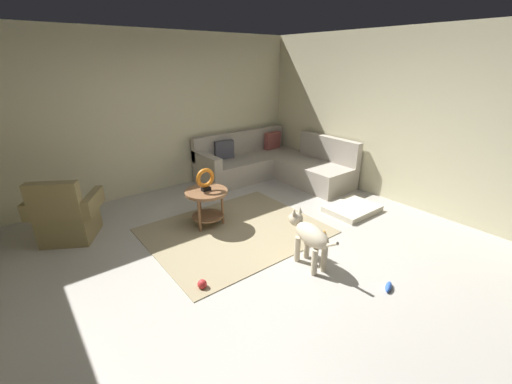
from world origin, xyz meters
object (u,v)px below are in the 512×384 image
object	(u,v)px
sectional_couch	(273,165)
side_table	(207,199)
armchair	(67,217)
dog	(309,236)
dog_toy_bone	(388,287)
dog_toy_ball	(202,284)
dog_toy_rope	(321,235)
torus_sculpture	(205,179)
dog_bed_mat	(352,209)

from	to	relation	value
sectional_couch	side_table	size ratio (longest dim) A/B	3.75
armchair	dog	xyz separation A→B (m)	(2.08, -2.35, 0.05)
dog_toy_bone	dog_toy_ball	bearing A→B (deg)	141.40
armchair	dog_toy_bone	size ratio (longest dim) A/B	5.52
sectional_couch	dog	bearing A→B (deg)	-122.78
dog	dog_toy_ball	distance (m)	1.30
side_table	dog_toy_rope	distance (m)	1.67
dog	dog_toy_rope	world-z (taller)	dog
armchair	dog_toy_bone	xyz separation A→B (m)	(2.41, -3.20, -0.29)
dog_toy_rope	torus_sculpture	bearing A→B (deg)	129.94
sectional_couch	dog_bed_mat	world-z (taller)	sectional_couch
dog	dog_toy_ball	world-z (taller)	dog
armchair	side_table	size ratio (longest dim) A/B	1.66
dog_bed_mat	dog	bearing A→B (deg)	-160.91
sectional_couch	dog_toy_ball	world-z (taller)	sectional_couch
torus_sculpture	dog_toy_ball	world-z (taller)	torus_sculpture
armchair	dog_bed_mat	xyz separation A→B (m)	(3.68, -1.80, -0.28)
dog_toy_ball	dog_toy_rope	world-z (taller)	dog_toy_ball
torus_sculpture	dog_toy_bone	xyz separation A→B (m)	(0.76, -2.41, -0.68)
dog_toy_ball	dog_toy_bone	distance (m)	1.96
sectional_couch	dog_toy_ball	xyz separation A→B (m)	(-2.80, -2.12, -0.24)
torus_sculpture	dog_toy_ball	distance (m)	1.56
dog	dog_toy_ball	size ratio (longest dim) A/B	8.47
dog_toy_ball	sectional_couch	bearing A→B (deg)	37.12
dog_toy_rope	dog_toy_bone	world-z (taller)	dog_toy_bone
sectional_couch	dog_bed_mat	size ratio (longest dim) A/B	2.81
sectional_couch	torus_sculpture	world-z (taller)	sectional_couch
side_table	dog_toy_bone	distance (m)	2.56
torus_sculpture	dog_toy_rope	distance (m)	1.76
torus_sculpture	dog_bed_mat	size ratio (longest dim) A/B	0.41
dog_bed_mat	dog_toy_bone	world-z (taller)	dog_bed_mat
side_table	torus_sculpture	bearing A→B (deg)	-88.21
side_table	torus_sculpture	distance (m)	0.29
dog_bed_mat	dog_toy_bone	bearing A→B (deg)	-132.21
sectional_couch	dog_toy_rope	size ratio (longest dim) A/B	12.48
dog	dog_toy_bone	size ratio (longest dim) A/B	4.70
armchair	side_table	distance (m)	1.83
torus_sculpture	dog	size ratio (longest dim) A/B	0.39
side_table	sectional_couch	bearing A→B (deg)	24.57
dog_toy_ball	dog_toy_rope	bearing A→B (deg)	-1.70
side_table	dog	xyz separation A→B (m)	(0.43, -1.56, -0.04)
dog	dog_toy_rope	distance (m)	0.78
side_table	dog_bed_mat	xyz separation A→B (m)	(2.03, -1.01, -0.37)
dog	armchair	bearing A→B (deg)	139.44
dog_bed_mat	dog_toy_ball	xyz separation A→B (m)	(-2.80, -0.18, 0.00)
armchair	dog_toy_rope	world-z (taller)	armchair
dog_bed_mat	dog_toy_ball	bearing A→B (deg)	-176.31
dog	dog_toy_bone	world-z (taller)	dog
sectional_couch	dog_toy_bone	size ratio (longest dim) A/B	12.50
torus_sculpture	dog	bearing A→B (deg)	-74.65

